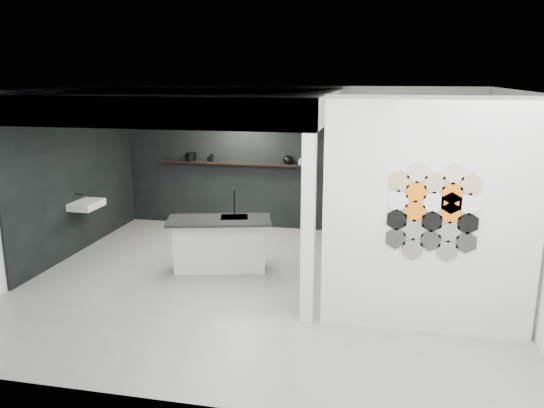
{
  "coord_description": "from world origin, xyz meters",
  "views": [
    {
      "loc": [
        1.65,
        -7.14,
        3.02
      ],
      "look_at": [
        0.1,
        0.3,
        1.15
      ],
      "focal_mm": 35.0,
      "sensor_mm": 36.0,
      "label": 1
    }
  ],
  "objects": [
    {
      "name": "bay_clad_back",
      "position": [
        -1.3,
        2.97,
        1.18
      ],
      "size": [
        4.4,
        0.04,
        2.35
      ],
      "primitive_type": "cube",
      "color": "black",
      "rests_on": "floor"
    },
    {
      "name": "floor",
      "position": [
        0.0,
        0.0,
        -0.01
      ],
      "size": [
        7.0,
        6.0,
        0.01
      ],
      "primitive_type": "cube",
      "color": "gray"
    },
    {
      "name": "bulkhead",
      "position": [
        -1.3,
        1.0,
        2.55
      ],
      "size": [
        4.4,
        4.0,
        0.4
      ],
      "primitive_type": "cube",
      "color": "silver",
      "rests_on": "corner_column"
    },
    {
      "name": "display_shelf",
      "position": [
        -1.2,
        2.87,
        1.3
      ],
      "size": [
        3.0,
        0.15,
        0.04
      ],
      "primitive_type": "cube",
      "color": "black",
      "rests_on": "bay_clad_back"
    },
    {
      "name": "utensil_cup",
      "position": [
        -1.71,
        2.87,
        1.37
      ],
      "size": [
        0.1,
        0.1,
        0.09
      ],
      "primitive_type": "cylinder",
      "rotation": [
        0.0,
        0.0,
        -0.4
      ],
      "color": "black",
      "rests_on": "display_shelf"
    },
    {
      "name": "corner_column",
      "position": [
        0.82,
        -1.0,
        1.18
      ],
      "size": [
        0.16,
        0.16,
        2.35
      ],
      "primitive_type": "cube",
      "color": "silver",
      "rests_on": "floor"
    },
    {
      "name": "wall_basin",
      "position": [
        -3.24,
        0.8,
        0.85
      ],
      "size": [
        0.4,
        0.6,
        0.12
      ],
      "primitive_type": "cube",
      "color": "silver",
      "rests_on": "bay_clad_left"
    },
    {
      "name": "stockpot",
      "position": [
        -2.1,
        2.87,
        1.4
      ],
      "size": [
        0.26,
        0.26,
        0.16
      ],
      "primitive_type": "cylinder",
      "rotation": [
        0.0,
        0.0,
        0.43
      ],
      "color": "black",
      "rests_on": "display_shelf"
    },
    {
      "name": "fascia_beam",
      "position": [
        -1.3,
        -0.92,
        2.55
      ],
      "size": [
        4.4,
        0.16,
        0.4
      ],
      "primitive_type": "cube",
      "color": "silver",
      "rests_on": "corner_column"
    },
    {
      "name": "kettle",
      "position": [
        -0.12,
        2.87,
        1.4
      ],
      "size": [
        0.25,
        0.25,
        0.17
      ],
      "primitive_type": "ellipsoid",
      "rotation": [
        0.0,
        0.0,
        0.36
      ],
      "color": "black",
      "rests_on": "display_shelf"
    },
    {
      "name": "glass_vase",
      "position": [
        0.15,
        2.87,
        1.38
      ],
      "size": [
        0.1,
        0.1,
        0.12
      ],
      "primitive_type": "cylinder",
      "rotation": [
        0.0,
        0.0,
        -0.13
      ],
      "color": "gray",
      "rests_on": "display_shelf"
    },
    {
      "name": "partition_panel",
      "position": [
        2.23,
        -1.0,
        1.4
      ],
      "size": [
        2.45,
        0.15,
        2.8
      ],
      "primitive_type": "cube",
      "color": "silver",
      "rests_on": "floor"
    },
    {
      "name": "glass_bowl",
      "position": [
        0.15,
        2.87,
        1.37
      ],
      "size": [
        0.16,
        0.16,
        0.09
      ],
      "primitive_type": "cylinder",
      "rotation": [
        0.0,
        0.0,
        -0.28
      ],
      "color": "gray",
      "rests_on": "display_shelf"
    },
    {
      "name": "bottle_dark",
      "position": [
        -1.66,
        2.87,
        1.4
      ],
      "size": [
        0.07,
        0.07,
        0.15
      ],
      "primitive_type": "cylinder",
      "rotation": [
        0.0,
        0.0,
        0.36
      ],
      "color": "black",
      "rests_on": "display_shelf"
    },
    {
      "name": "kitchen_island",
      "position": [
        -0.77,
        0.47,
        0.43
      ],
      "size": [
        1.72,
        1.08,
        1.28
      ],
      "rotation": [
        0.0,
        0.0,
        0.25
      ],
      "color": "silver",
      "rests_on": "floor"
    },
    {
      "name": "bay_clad_left",
      "position": [
        -3.47,
        1.0,
        1.18
      ],
      "size": [
        0.04,
        4.0,
        2.35
      ],
      "primitive_type": "cube",
      "color": "black",
      "rests_on": "floor"
    },
    {
      "name": "hex_tile_cluster",
      "position": [
        2.26,
        -1.09,
        1.5
      ],
      "size": [
        1.04,
        0.02,
        1.16
      ],
      "color": "#2D2D2D",
      "rests_on": "partition_panel"
    }
  ]
}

